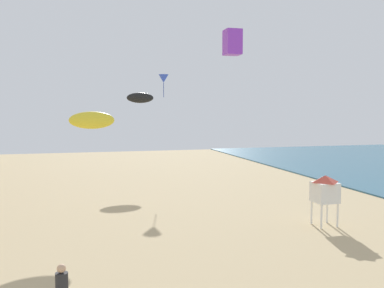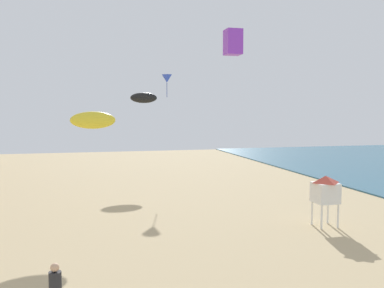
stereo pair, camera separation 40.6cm
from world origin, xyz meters
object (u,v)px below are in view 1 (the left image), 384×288
Objects in this scene: kite_black_parafoil at (140,98)px; kite_yellow_parafoil at (92,120)px; kite_purple_box at (232,42)px; lifeguard_stand at (325,189)px; kite_blue_delta at (164,79)px.

kite_black_parafoil reaches higher than kite_yellow_parafoil.
kite_purple_box is 0.56× the size of kite_black_parafoil.
lifeguard_stand is 1.89× the size of kite_purple_box.
kite_purple_box is at bearing -18.67° from kite_yellow_parafoil.
lifeguard_stand is at bearing -27.98° from kite_yellow_parafoil.
kite_yellow_parafoil is (-11.09, 5.89, 3.40)m from lifeguard_stand.
kite_yellow_parafoil is at bearing 135.00° from lifeguard_stand.
kite_blue_delta is 14.53m from kite_purple_box.
lifeguard_stand is at bearing -75.55° from kite_blue_delta.
kite_purple_box is at bearing -86.41° from kite_blue_delta.
kite_purple_box reaches higher than kite_blue_delta.
kite_purple_box is 16.66m from kite_black_parafoil.
kite_blue_delta is 0.78× the size of kite_yellow_parafoil.
lifeguard_stand is 1.30× the size of kite_blue_delta.
kite_blue_delta reaches higher than lifeguard_stand.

